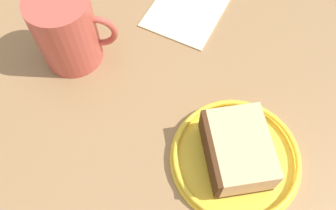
% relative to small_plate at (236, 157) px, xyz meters
% --- Properties ---
extents(ground_plane, '(1.59, 1.59, 0.04)m').
position_rel_small_plate_xyz_m(ground_plane, '(0.11, -0.01, -0.03)').
color(ground_plane, '#936D47').
extents(small_plate, '(0.16, 0.16, 0.02)m').
position_rel_small_plate_xyz_m(small_plate, '(0.00, 0.00, 0.00)').
color(small_plate, yellow).
rests_on(small_plate, ground_plane).
extents(cake_slice, '(0.10, 0.11, 0.05)m').
position_rel_small_plate_xyz_m(cake_slice, '(0.00, 0.00, 0.03)').
color(cake_slice, '#472814').
rests_on(cake_slice, small_plate).
extents(tea_mug, '(0.11, 0.08, 0.11)m').
position_rel_small_plate_xyz_m(tea_mug, '(0.25, -0.11, 0.05)').
color(tea_mug, '#BF4C3F').
rests_on(tea_mug, ground_plane).
extents(folded_napkin, '(0.13, 0.15, 0.01)m').
position_rel_small_plate_xyz_m(folded_napkin, '(0.11, -0.23, -0.01)').
color(folded_napkin, beige).
rests_on(folded_napkin, ground_plane).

